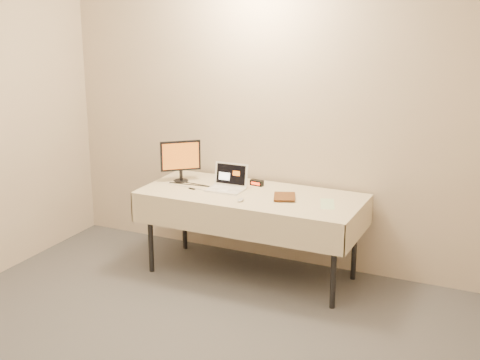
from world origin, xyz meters
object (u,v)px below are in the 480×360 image
at_px(laptop, 228,183).
at_px(book, 274,185).
at_px(monitor, 181,158).
at_px(table, 251,201).

distance_m(laptop, book, 0.46).
distance_m(laptop, monitor, 0.51).
distance_m(monitor, book, 0.94).
distance_m(table, monitor, 0.77).
bearing_deg(monitor, table, -45.49).
bearing_deg(book, table, 149.25).
bearing_deg(book, monitor, 152.78).
xyz_separation_m(table, book, (0.22, -0.04, 0.18)).
height_order(laptop, monitor, monitor).
xyz_separation_m(table, laptop, (-0.23, 0.03, 0.11)).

